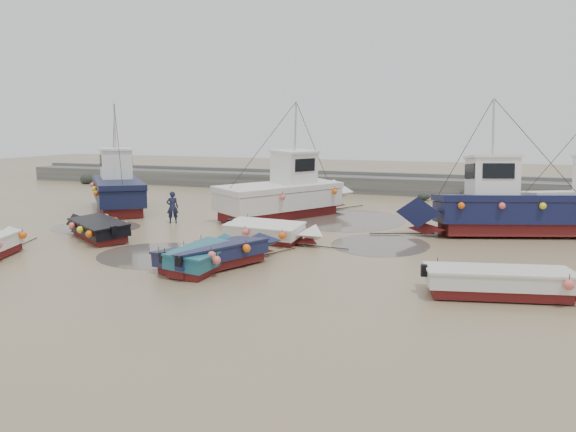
% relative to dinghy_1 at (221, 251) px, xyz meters
% --- Properties ---
extents(ground, '(120.00, 120.00, 0.00)m').
position_rel_dinghy_1_xyz_m(ground, '(-0.53, 1.50, -0.54)').
color(ground, '#917A57').
rests_on(ground, ground).
extents(seawall, '(60.00, 4.92, 1.50)m').
position_rel_dinghy_1_xyz_m(seawall, '(-0.49, 23.49, 0.09)').
color(seawall, slate).
rests_on(seawall, ground).
extents(puddle_a, '(5.07, 5.07, 0.01)m').
position_rel_dinghy_1_xyz_m(puddle_a, '(-3.00, 0.72, -0.54)').
color(puddle_a, '#504840').
rests_on(puddle_a, ground).
extents(puddle_b, '(4.13, 4.13, 0.01)m').
position_rel_dinghy_1_xyz_m(puddle_b, '(4.63, 5.65, -0.54)').
color(puddle_b, '#504840').
rests_on(puddle_b, ground).
extents(puddle_c, '(4.48, 4.48, 0.01)m').
position_rel_dinghy_1_xyz_m(puddle_c, '(-9.41, 4.74, -0.54)').
color(puddle_c, '#504840').
rests_on(puddle_c, ground).
extents(puddle_d, '(5.91, 5.91, 0.01)m').
position_rel_dinghy_1_xyz_m(puddle_d, '(1.84, 11.23, -0.54)').
color(puddle_d, '#504840').
rests_on(puddle_d, ground).
extents(dinghy_1, '(3.51, 6.05, 1.43)m').
position_rel_dinghy_1_xyz_m(dinghy_1, '(0.00, 0.00, 0.00)').
color(dinghy_1, maroon).
rests_on(dinghy_1, ground).
extents(dinghy_2, '(1.93, 5.35, 1.43)m').
position_rel_dinghy_1_xyz_m(dinghy_2, '(-0.30, -0.44, 0.02)').
color(dinghy_2, maroon).
rests_on(dinghy_2, ground).
extents(dinghy_3, '(6.52, 2.72, 1.43)m').
position_rel_dinghy_1_xyz_m(dinghy_3, '(9.70, -0.27, -0.01)').
color(dinghy_3, maroon).
rests_on(dinghy_3, ground).
extents(dinghy_4, '(5.59, 3.99, 1.43)m').
position_rel_dinghy_1_xyz_m(dinghy_4, '(-7.57, 2.59, 0.00)').
color(dinghy_4, maroon).
rests_on(dinghy_4, ground).
extents(dinghy_5, '(5.62, 2.26, 1.43)m').
position_rel_dinghy_1_xyz_m(dinghy_5, '(0.19, 4.41, 0.01)').
color(dinghy_5, maroon).
rests_on(dinghy_5, ground).
extents(cabin_boat_0, '(7.73, 8.42, 6.22)m').
position_rel_dinghy_1_xyz_m(cabin_boat_0, '(-12.10, 9.99, 0.79)').
color(cabin_boat_0, maroon).
rests_on(cabin_boat_0, ground).
extents(cabin_boat_1, '(6.25, 9.74, 6.22)m').
position_rel_dinghy_1_xyz_m(cabin_boat_1, '(-1.62, 11.12, 0.79)').
color(cabin_boat_1, maroon).
rests_on(cabin_boat_1, ground).
extents(cabin_boat_2, '(9.73, 4.90, 6.22)m').
position_rel_dinghy_1_xyz_m(cabin_boat_2, '(9.25, 9.57, 0.81)').
color(cabin_boat_2, maroon).
rests_on(cabin_boat_2, ground).
extents(person, '(0.72, 0.67, 1.65)m').
position_rel_dinghy_1_xyz_m(person, '(-6.48, 7.12, -0.54)').
color(person, '#171B34').
rests_on(person, ground).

